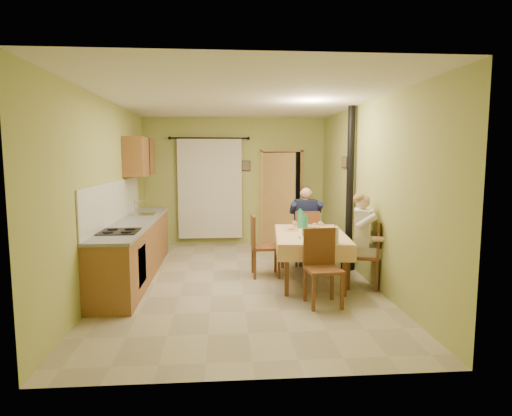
{
  "coord_description": "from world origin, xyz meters",
  "views": [
    {
      "loc": [
        -0.27,
        -6.54,
        1.95
      ],
      "look_at": [
        0.25,
        0.1,
        1.15
      ],
      "focal_mm": 30.0,
      "sensor_mm": 36.0,
      "label": 1
    }
  ],
  "objects": [
    {
      "name": "floor",
      "position": [
        0.0,
        0.0,
        0.0
      ],
      "size": [
        4.0,
        6.0,
        0.01
      ],
      "primitive_type": "cube",
      "color": "tan",
      "rests_on": "ground"
    },
    {
      "name": "room_shell",
      "position": [
        0.0,
        0.0,
        1.82
      ],
      "size": [
        4.04,
        6.04,
        2.82
      ],
      "color": "tan",
      "rests_on": "ground"
    },
    {
      "name": "kitchen_run",
      "position": [
        -1.71,
        0.4,
        0.48
      ],
      "size": [
        0.64,
        3.64,
        1.56
      ],
      "color": "brown",
      "rests_on": "ground"
    },
    {
      "name": "upper_cabinets",
      "position": [
        -1.82,
        1.7,
        1.95
      ],
      "size": [
        0.35,
        1.4,
        0.7
      ],
      "primitive_type": "cube",
      "color": "brown",
      "rests_on": "room_shell"
    },
    {
      "name": "curtain",
      "position": [
        -0.55,
        2.9,
        1.26
      ],
      "size": [
        1.7,
        0.07,
        2.22
      ],
      "color": "black",
      "rests_on": "ground"
    },
    {
      "name": "doorway",
      "position": [
        1.0,
        2.85,
        1.05
      ],
      "size": [
        0.96,
        0.57,
        2.15
      ],
      "color": "black",
      "rests_on": "ground"
    },
    {
      "name": "dining_table",
      "position": [
        1.1,
        -0.04,
        0.38
      ],
      "size": [
        1.26,
        1.9,
        0.76
      ],
      "rotation": [
        0.0,
        0.0,
        -0.1
      ],
      "color": "#E9B77A",
      "rests_on": "ground"
    },
    {
      "name": "tableware",
      "position": [
        1.09,
        -0.13,
        0.83
      ],
      "size": [
        0.73,
        1.69,
        0.33
      ],
      "color": "white",
      "rests_on": "dining_table"
    },
    {
      "name": "chair_far",
      "position": [
        1.22,
        0.99,
        0.29
      ],
      "size": [
        0.45,
        0.45,
        1.0
      ],
      "rotation": [
        0.0,
        0.0,
        -0.04
      ],
      "color": "brown",
      "rests_on": "ground"
    },
    {
      "name": "chair_near",
      "position": [
        1.04,
        -1.16,
        0.29
      ],
      "size": [
        0.48,
        0.48,
        1.0
      ],
      "rotation": [
        0.0,
        0.0,
        3.23
      ],
      "color": "brown",
      "rests_on": "ground"
    },
    {
      "name": "chair_right",
      "position": [
        1.82,
        -0.45,
        0.29
      ],
      "size": [
        0.57,
        0.57,
        1.02
      ],
      "rotation": [
        0.0,
        0.0,
        1.26
      ],
      "color": "brown",
      "rests_on": "ground"
    },
    {
      "name": "chair_left",
      "position": [
        0.4,
        0.29,
        0.29
      ],
      "size": [
        0.46,
        0.46,
        1.01
      ],
      "rotation": [
        0.0,
        0.0,
        -1.55
      ],
      "color": "brown",
      "rests_on": "ground"
    },
    {
      "name": "man_far",
      "position": [
        1.22,
        1.0,
        0.88
      ],
      "size": [
        0.59,
        0.47,
        1.39
      ],
      "rotation": [
        0.0,
        0.0,
        -0.04
      ],
      "color": "#141938",
      "rests_on": "chair_far"
    },
    {
      "name": "man_right",
      "position": [
        1.81,
        -0.44,
        0.88
      ],
      "size": [
        0.57,
        0.64,
        1.39
      ],
      "rotation": [
        0.0,
        0.0,
        1.26
      ],
      "color": "silver",
      "rests_on": "chair_right"
    },
    {
      "name": "stove_flue",
      "position": [
        1.9,
        0.6,
        1.02
      ],
      "size": [
        0.24,
        0.24,
        2.8
      ],
      "color": "black",
      "rests_on": "ground"
    },
    {
      "name": "picture_back",
      "position": [
        0.25,
        2.97,
        1.75
      ],
      "size": [
        0.19,
        0.03,
        0.23
      ],
      "primitive_type": "cube",
      "color": "black",
      "rests_on": "room_shell"
    },
    {
      "name": "picture_right",
      "position": [
        1.97,
        1.2,
        1.85
      ],
      "size": [
        0.03,
        0.31,
        0.21
      ],
      "primitive_type": "cube",
      "color": "brown",
      "rests_on": "room_shell"
    }
  ]
}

